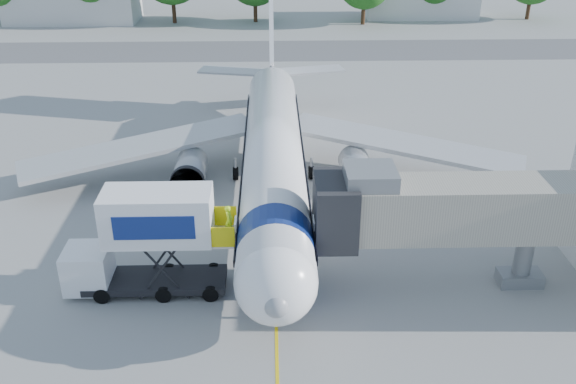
{
  "coord_description": "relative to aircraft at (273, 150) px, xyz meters",
  "views": [
    {
      "loc": [
        -0.13,
        -34.09,
        18.87
      ],
      "look_at": [
        0.76,
        -2.52,
        3.2
      ],
      "focal_mm": 40.0,
      "sensor_mm": 36.0,
      "label": 1
    }
  ],
  "objects": [
    {
      "name": "taxiway_strip",
      "position": [
        0.0,
        37.88,
        -2.94
      ],
      "size": [
        120.0,
        10.0,
        0.01
      ],
      "primitive_type": "cube",
      "color": "#59595B",
      "rests_on": "ground"
    },
    {
      "name": "catering_hiloader",
      "position": [
        -6.27,
        -11.12,
        -0.19
      ],
      "size": [
        8.5,
        2.44,
        5.5
      ],
      "color": "black",
      "rests_on": "ground"
    },
    {
      "name": "guidance_line",
      "position": [
        0.0,
        -4.12,
        -2.94
      ],
      "size": [
        0.15,
        70.0,
        0.01
      ],
      "primitive_type": "cube",
      "color": "yellow",
      "rests_on": "ground"
    },
    {
      "name": "ground",
      "position": [
        0.0,
        -4.12,
        -2.95
      ],
      "size": [
        160.0,
        160.0,
        0.0
      ],
      "primitive_type": "plane",
      "color": "#979795",
      "rests_on": "ground"
    },
    {
      "name": "outbuilding_left",
      "position": [
        -28.0,
        55.88,
        -0.29
      ],
      "size": [
        18.4,
        8.4,
        5.3
      ],
      "color": "beige",
      "rests_on": "ground"
    },
    {
      "name": "jet_bridge",
      "position": [
        7.99,
        -11.12,
        1.39
      ],
      "size": [
        13.9,
        3.2,
        6.6
      ],
      "color": "#A49F8C",
      "rests_on": "ground"
    },
    {
      "name": "aircraft",
      "position": [
        0.0,
        0.0,
        0.0
      ],
      "size": [
        34.17,
        37.73,
        11.35
      ],
      "color": "white",
      "rests_on": "ground"
    }
  ]
}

